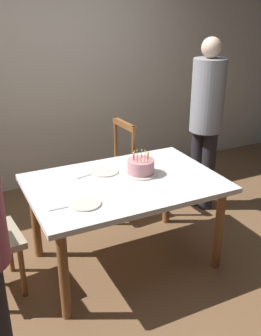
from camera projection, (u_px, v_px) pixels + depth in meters
name	position (u px, v px, depth m)	size (l,w,h in m)	color
ground	(125.00, 260.00, 3.30)	(6.40, 6.40, 0.00)	brown
back_wall	(53.00, 72.00, 4.32)	(6.40, 0.10, 2.60)	silver
dining_table	(125.00, 191.00, 3.04)	(1.47, 1.00, 0.74)	white
birthday_cake	(141.00, 167.00, 3.11)	(0.28, 0.28, 0.19)	silver
plate_near_celebrant	(85.00, 204.00, 2.66)	(0.22, 0.22, 0.01)	silver
plate_far_side	(105.00, 172.00, 3.16)	(0.22, 0.22, 0.01)	silver
fork_near_celebrant	(62.00, 208.00, 2.61)	(0.18, 0.02, 0.01)	silver
fork_far_side	(86.00, 176.00, 3.10)	(0.18, 0.02, 0.01)	silver
chair_spindle_back	(110.00, 172.00, 3.89)	(0.47, 0.47, 0.95)	tan
person_guest	(206.00, 116.00, 3.81)	(0.32, 0.32, 1.73)	#262328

